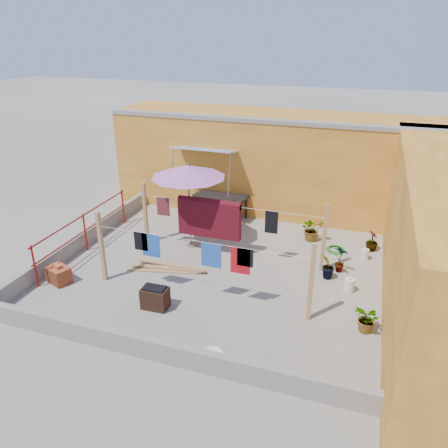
% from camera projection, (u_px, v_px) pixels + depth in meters
% --- Properties ---
extents(ground, '(80.00, 80.00, 0.00)m').
position_uv_depth(ground, '(219.00, 269.00, 11.30)').
color(ground, '#9E998E').
rests_on(ground, ground).
extents(wall_back, '(11.00, 3.27, 3.21)m').
position_uv_depth(wall_back, '(280.00, 162.00, 14.55)').
color(wall_back, gold).
rests_on(wall_back, ground).
extents(parapet_front, '(8.30, 0.16, 0.44)m').
position_uv_depth(parapet_front, '(156.00, 350.00, 8.11)').
color(parapet_front, gray).
rests_on(parapet_front, ground).
extents(parapet_left, '(0.16, 7.30, 0.44)m').
position_uv_depth(parapet_left, '(84.00, 239.00, 12.40)').
color(parapet_left, gray).
rests_on(parapet_left, ground).
extents(red_railing, '(0.05, 4.20, 1.10)m').
position_uv_depth(red_railing, '(85.00, 227.00, 11.96)').
color(red_railing, maroon).
rests_on(red_railing, ground).
extents(clothesline_rig, '(5.09, 2.35, 1.80)m').
position_uv_depth(clothesline_rig, '(210.00, 223.00, 11.51)').
color(clothesline_rig, tan).
rests_on(clothesline_rig, ground).
extents(patio_umbrella, '(2.51, 2.51, 2.43)m').
position_uv_depth(patio_umbrella, '(188.00, 172.00, 11.66)').
color(patio_umbrella, gray).
rests_on(patio_umbrella, ground).
extents(outdoor_table, '(1.80, 1.11, 0.79)m').
position_uv_depth(outdoor_table, '(221.00, 197.00, 14.08)').
color(outdoor_table, black).
rests_on(outdoor_table, ground).
extents(brick_stack, '(0.67, 0.58, 0.49)m').
position_uv_depth(brick_stack, '(59.00, 275.00, 10.62)').
color(brick_stack, '#B15028').
rests_on(brick_stack, ground).
extents(lumber_pile, '(2.01, 0.59, 0.12)m').
position_uv_depth(lumber_pile, '(167.00, 268.00, 11.21)').
color(lumber_pile, tan).
rests_on(lumber_pile, ground).
extents(brazier, '(0.59, 0.40, 0.52)m').
position_uv_depth(brazier, '(155.00, 297.00, 9.63)').
color(brazier, black).
rests_on(brazier, ground).
extents(white_basin, '(0.48, 0.48, 0.08)m').
position_uv_depth(white_basin, '(211.00, 355.00, 8.23)').
color(white_basin, silver).
rests_on(white_basin, ground).
extents(water_jug_a, '(0.24, 0.24, 0.37)m').
position_uv_depth(water_jug_a, '(349.00, 285.00, 10.26)').
color(water_jug_a, silver).
rests_on(water_jug_a, ground).
extents(water_jug_b, '(0.22, 0.22, 0.34)m').
position_uv_depth(water_jug_b, '(365.00, 254.00, 11.71)').
color(water_jug_b, silver).
rests_on(water_jug_b, ground).
extents(green_hose, '(0.52, 0.52, 0.08)m').
position_uv_depth(green_hose, '(335.00, 249.00, 12.21)').
color(green_hose, '#1C7319').
rests_on(green_hose, ground).
extents(plant_back_a, '(0.83, 0.79, 0.72)m').
position_uv_depth(plant_back_a, '(312.00, 229.00, 12.69)').
color(plant_back_a, '#1E5418').
rests_on(plant_back_a, ground).
extents(plant_back_b, '(0.36, 0.36, 0.58)m').
position_uv_depth(plant_back_b, '(372.00, 241.00, 12.12)').
color(plant_back_b, '#1E5418').
rests_on(plant_back_b, ground).
extents(plant_right_a, '(0.47, 0.41, 0.75)m').
position_uv_depth(plant_right_a, '(340.00, 259.00, 11.01)').
color(plant_right_a, '#1E5418').
rests_on(plant_right_a, ground).
extents(plant_right_b, '(0.35, 0.42, 0.69)m').
position_uv_depth(plant_right_b, '(328.00, 266.00, 10.70)').
color(plant_right_b, '#1E5418').
rests_on(plant_right_b, ground).
extents(plant_right_c, '(0.70, 0.71, 0.60)m').
position_uv_depth(plant_right_c, '(368.00, 320.00, 8.83)').
color(plant_right_c, '#1E5418').
rests_on(plant_right_c, ground).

